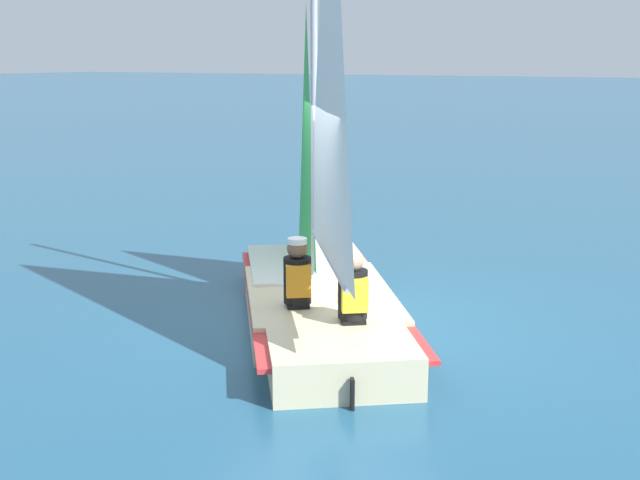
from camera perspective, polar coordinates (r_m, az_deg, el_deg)
name	(u,v)px	position (r m, az deg, el deg)	size (l,w,h in m)	color
ground_plane	(320,325)	(9.36, 0.00, -6.07)	(260.00, 260.00, 0.00)	#235675
sailboat_main	(321,260)	(9.07, 0.05, -1.41)	(4.51, 3.90, 5.73)	beige
sailor_helm	(297,287)	(8.63, -1.61, -3.33)	(0.43, 0.42, 1.16)	black
sailor_crew	(353,302)	(8.14, 2.34, -4.42)	(0.43, 0.42, 1.16)	black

